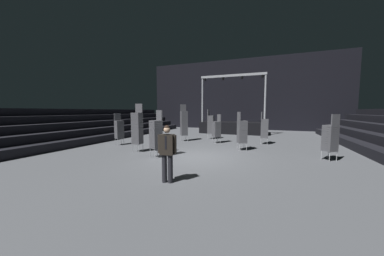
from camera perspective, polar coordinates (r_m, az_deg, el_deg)
name	(u,v)px	position (r m, az deg, el deg)	size (l,w,h in m)	color
ground_plane	(196,158)	(9.12, 1.18, -8.66)	(22.00, 30.00, 0.10)	#515459
arena_end_wall	(240,94)	(23.60, 13.89, 9.44)	(22.00, 0.30, 8.00)	black
bleacher_bank_left	(73,126)	(15.34, -31.28, 0.61)	(3.75, 24.00, 2.25)	black
stage_riser	(234,126)	(19.09, 11.96, 0.44)	(6.03, 2.74, 5.31)	black
man_with_tie	(167,150)	(5.78, -7.23, -6.48)	(0.57, 0.29, 1.69)	black
chair_stack_front_left	(156,134)	(9.03, -10.40, -1.66)	(0.58, 0.58, 2.14)	#B2B5BA
chair_stack_front_right	(137,128)	(10.48, -15.59, 0.07)	(0.46, 0.46, 2.48)	#B2B5BA
chair_stack_mid_left	(242,131)	(10.79, 14.30, -0.89)	(0.59, 0.59, 2.05)	#B2B5BA
chair_stack_mid_right	(184,123)	(13.72, -2.36, 1.54)	(0.62, 0.62, 2.56)	#B2B5BA
chair_stack_mid_centre	(211,124)	(14.81, 5.46, 1.12)	(0.45, 0.45, 2.22)	#B2B5BA
chair_stack_rear_left	(330,137)	(10.12, 35.20, -2.26)	(0.61, 0.61, 1.96)	#B2B5BA
chair_stack_rear_right	(119,129)	(12.95, -20.40, -0.28)	(0.58, 0.58, 1.96)	#B2B5BA
chair_stack_rear_centre	(264,128)	(13.21, 20.29, 0.00)	(0.44, 0.44, 2.05)	#B2B5BA
chair_stack_aisle_left	(217,129)	(12.96, 7.14, -0.19)	(0.62, 0.62, 1.88)	#B2B5BA
equipment_road_case	(164,146)	(10.56, -8.00, -5.26)	(0.90, 0.60, 0.46)	black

